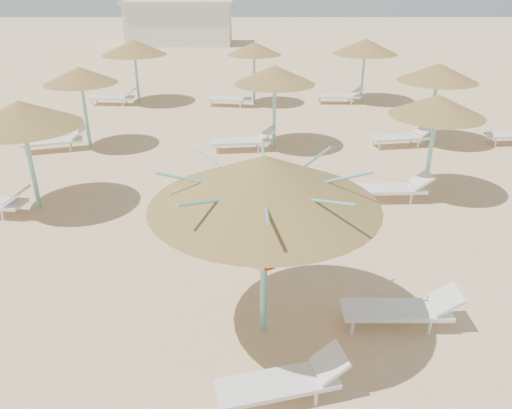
{
  "coord_description": "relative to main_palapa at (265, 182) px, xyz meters",
  "views": [
    {
      "loc": [
        -0.33,
        -6.64,
        5.39
      ],
      "look_at": [
        -0.26,
        2.03,
        1.3
      ],
      "focal_mm": 35.0,
      "sensor_mm": 36.0,
      "label": 1
    }
  ],
  "objects": [
    {
      "name": "ground",
      "position": [
        0.16,
        0.07,
        -2.65
      ],
      "size": [
        120.0,
        120.0,
        0.0
      ],
      "primitive_type": "plane",
      "color": "#E0B588",
      "rests_on": "ground"
    },
    {
      "name": "main_palapa",
      "position": [
        0.0,
        0.0,
        0.0
      ],
      "size": [
        3.4,
        3.4,
        3.05
      ],
      "color": "#71C4BB",
      "rests_on": "ground"
    },
    {
      "name": "lounger_main_a",
      "position": [
        0.27,
        -1.45,
        -2.34
      ],
      "size": [
        1.87,
        0.95,
        0.65
      ],
      "rotation": [
        0.0,
        0.0,
        0.24
      ],
      "color": "silver",
      "rests_on": "ground"
    },
    {
      "name": "lounger_main_b",
      "position": [
        2.32,
        0.11,
        -2.32
      ],
      "size": [
        1.91,
        0.59,
        0.69
      ],
      "rotation": [
        0.0,
        0.0,
        -0.01
      ],
      "color": "silver",
      "rests_on": "ground"
    },
    {
      "name": "palapa_field",
      "position": [
        1.83,
        10.12,
        -0.34
      ],
      "size": [
        19.79,
        14.28,
        2.71
      ],
      "color": "#71C4BB",
      "rests_on": "ground"
    },
    {
      "name": "service_hut",
      "position": [
        -5.84,
        35.07,
        -1.01
      ],
      "size": [
        8.4,
        4.4,
        3.25
      ],
      "color": "silver",
      "rests_on": "ground"
    }
  ]
}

